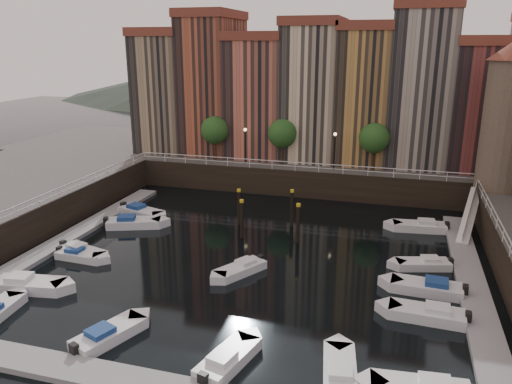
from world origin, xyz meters
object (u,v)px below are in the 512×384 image
(corner_tower, at_px, (510,113))
(boat_left_0, at_px, (28,285))
(boat_left_2, at_px, (81,252))
(boat_left_1, at_px, (80,255))
(mooring_pilings, at_px, (267,215))
(gangway, at_px, (470,212))

(corner_tower, bearing_deg, boat_left_0, -143.38)
(corner_tower, distance_m, boat_left_2, 39.20)
(corner_tower, height_order, boat_left_1, corner_tower)
(corner_tower, height_order, mooring_pilings, corner_tower)
(boat_left_2, bearing_deg, gangway, 40.15)
(corner_tower, height_order, boat_left_2, corner_tower)
(corner_tower, distance_m, boat_left_1, 39.23)
(boat_left_1, relative_size, boat_left_2, 0.91)
(gangway, xyz_separation_m, boat_left_0, (-30.21, -20.11, -1.52))
(mooring_pilings, xyz_separation_m, boat_left_1, (-12.62, -9.66, -1.33))
(boat_left_0, bearing_deg, boat_left_2, 79.81)
(boat_left_0, xyz_separation_m, boat_left_1, (0.35, 5.41, -0.08))
(corner_tower, xyz_separation_m, boat_left_2, (-33.03, -18.67, -9.85))
(gangway, xyz_separation_m, boat_left_1, (-29.86, -14.70, -1.60))
(mooring_pilings, distance_m, boat_left_1, 15.95)
(mooring_pilings, distance_m, boat_left_0, 19.92)
(gangway, distance_m, boat_left_0, 36.32)
(gangway, xyz_separation_m, mooring_pilings, (-17.24, -5.03, -0.27))
(corner_tower, distance_m, mooring_pilings, 23.86)
(boat_left_1, bearing_deg, gangway, 28.70)
(boat_left_1, bearing_deg, mooring_pilings, 39.92)
(boat_left_0, bearing_deg, corner_tower, 27.20)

